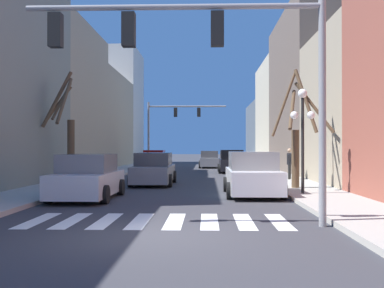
{
  "coord_description": "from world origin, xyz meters",
  "views": [
    {
      "loc": [
        1.27,
        -9.72,
        1.91
      ],
      "look_at": [
        0.14,
        25.71,
        2.19
      ],
      "focal_mm": 42.0,
      "sensor_mm": 36.0,
      "label": 1
    }
  ],
  "objects_px": {
    "car_driving_away_lane": "(155,161)",
    "car_parked_right_far": "(252,175)",
    "street_tree_left_near": "(298,136)",
    "traffic_signal_far": "(171,120)",
    "pedestrian_waiting_at_curb": "(289,161)",
    "car_at_intersection": "(231,162)",
    "traffic_signal_near": "(207,50)",
    "street_lamp_right_corner": "(303,119)",
    "car_parked_left_mid": "(154,170)",
    "car_driving_toward_lane": "(88,178)",
    "street_tree_right_near": "(67,132)",
    "car_parked_right_mid": "(209,160)"
  },
  "relations": [
    {
      "from": "car_at_intersection",
      "to": "pedestrian_waiting_at_curb",
      "type": "height_order",
      "value": "pedestrian_waiting_at_curb"
    },
    {
      "from": "traffic_signal_near",
      "to": "car_parked_right_far",
      "type": "relative_size",
      "value": 1.56
    },
    {
      "from": "traffic_signal_near",
      "to": "street_tree_left_near",
      "type": "height_order",
      "value": "traffic_signal_near"
    },
    {
      "from": "car_parked_right_far",
      "to": "car_at_intersection",
      "type": "xyz_separation_m",
      "value": [
        0.07,
        16.25,
        -0.01
      ]
    },
    {
      "from": "car_parked_right_far",
      "to": "pedestrian_waiting_at_curb",
      "type": "relative_size",
      "value": 2.76
    },
    {
      "from": "car_parked_left_mid",
      "to": "pedestrian_waiting_at_curb",
      "type": "height_order",
      "value": "pedestrian_waiting_at_curb"
    },
    {
      "from": "traffic_signal_far",
      "to": "car_at_intersection",
      "type": "distance_m",
      "value": 9.53
    },
    {
      "from": "car_parked_right_far",
      "to": "car_parked_left_mid",
      "type": "height_order",
      "value": "car_parked_right_far"
    },
    {
      "from": "traffic_signal_far",
      "to": "car_parked_right_far",
      "type": "height_order",
      "value": "traffic_signal_far"
    },
    {
      "from": "traffic_signal_far",
      "to": "pedestrian_waiting_at_curb",
      "type": "relative_size",
      "value": 4.24
    },
    {
      "from": "traffic_signal_near",
      "to": "traffic_signal_far",
      "type": "distance_m",
      "value": 30.61
    },
    {
      "from": "car_driving_away_lane",
      "to": "street_tree_left_near",
      "type": "xyz_separation_m",
      "value": [
        8.43,
        -18.79,
        1.65
      ]
    },
    {
      "from": "car_at_intersection",
      "to": "pedestrian_waiting_at_curb",
      "type": "bearing_deg",
      "value": -163.35
    },
    {
      "from": "traffic_signal_far",
      "to": "street_lamp_right_corner",
      "type": "xyz_separation_m",
      "value": [
        6.95,
        -23.96,
        -1.46
      ]
    },
    {
      "from": "street_lamp_right_corner",
      "to": "car_parked_right_far",
      "type": "bearing_deg",
      "value": 162.98
    },
    {
      "from": "car_at_intersection",
      "to": "street_tree_right_near",
      "type": "distance_m",
      "value": 14.97
    },
    {
      "from": "pedestrian_waiting_at_curb",
      "to": "street_tree_left_near",
      "type": "bearing_deg",
      "value": -167.51
    },
    {
      "from": "street_lamp_right_corner",
      "to": "car_driving_toward_lane",
      "type": "distance_m",
      "value": 8.48
    },
    {
      "from": "car_parked_left_mid",
      "to": "car_parked_right_mid",
      "type": "height_order",
      "value": "car_parked_left_mid"
    },
    {
      "from": "traffic_signal_far",
      "to": "car_at_intersection",
      "type": "height_order",
      "value": "traffic_signal_far"
    },
    {
      "from": "car_parked_right_far",
      "to": "pedestrian_waiting_at_curb",
      "type": "bearing_deg",
      "value": -21.32
    },
    {
      "from": "street_tree_left_near",
      "to": "car_parked_left_mid",
      "type": "bearing_deg",
      "value": 153.11
    },
    {
      "from": "car_parked_right_far",
      "to": "street_tree_right_near",
      "type": "relative_size",
      "value": 0.84
    },
    {
      "from": "street_tree_left_near",
      "to": "car_parked_right_mid",
      "type": "bearing_deg",
      "value": 99.09
    },
    {
      "from": "traffic_signal_far",
      "to": "car_parked_right_mid",
      "type": "bearing_deg",
      "value": 20.16
    },
    {
      "from": "street_lamp_right_corner",
      "to": "car_driving_away_lane",
      "type": "distance_m",
      "value": 22.65
    },
    {
      "from": "car_parked_left_mid",
      "to": "street_tree_left_near",
      "type": "distance_m",
      "value": 7.68
    },
    {
      "from": "traffic_signal_near",
      "to": "car_driving_toward_lane",
      "type": "xyz_separation_m",
      "value": [
        -4.41,
        5.54,
        -3.53
      ]
    },
    {
      "from": "car_driving_away_lane",
      "to": "car_driving_toward_lane",
      "type": "bearing_deg",
      "value": -179.86
    },
    {
      "from": "car_driving_away_lane",
      "to": "street_tree_left_near",
      "type": "relative_size",
      "value": 0.85
    },
    {
      "from": "car_driving_toward_lane",
      "to": "traffic_signal_far",
      "type": "bearing_deg",
      "value": -2.71
    },
    {
      "from": "pedestrian_waiting_at_curb",
      "to": "street_tree_left_near",
      "type": "distance_m",
      "value": 5.7
    },
    {
      "from": "traffic_signal_far",
      "to": "car_driving_toward_lane",
      "type": "xyz_separation_m",
      "value": [
        -1.18,
        -24.9,
        -3.7
      ]
    },
    {
      "from": "car_at_intersection",
      "to": "pedestrian_waiting_at_curb",
      "type": "distance_m",
      "value": 9.5
    },
    {
      "from": "car_at_intersection",
      "to": "traffic_signal_near",
      "type": "bearing_deg",
      "value": 175.31
    },
    {
      "from": "car_parked_left_mid",
      "to": "car_at_intersection",
      "type": "distance_m",
      "value": 12.13
    },
    {
      "from": "traffic_signal_near",
      "to": "street_lamp_right_corner",
      "type": "xyz_separation_m",
      "value": [
        3.72,
        6.48,
        -1.29
      ]
    },
    {
      "from": "street_lamp_right_corner",
      "to": "car_parked_left_mid",
      "type": "distance_m",
      "value": 8.82
    },
    {
      "from": "car_driving_away_lane",
      "to": "car_parked_right_far",
      "type": "distance_m",
      "value": 21.38
    },
    {
      "from": "car_parked_left_mid",
      "to": "car_at_intersection",
      "type": "relative_size",
      "value": 1.1
    },
    {
      "from": "car_driving_away_lane",
      "to": "car_parked_right_far",
      "type": "relative_size",
      "value": 0.93
    },
    {
      "from": "traffic_signal_near",
      "to": "street_lamp_right_corner",
      "type": "height_order",
      "value": "traffic_signal_near"
    },
    {
      "from": "traffic_signal_far",
      "to": "car_parked_right_far",
      "type": "distance_m",
      "value": 24.2
    },
    {
      "from": "car_parked_left_mid",
      "to": "street_tree_left_near",
      "type": "bearing_deg",
      "value": 63.11
    },
    {
      "from": "traffic_signal_near",
      "to": "car_parked_right_mid",
      "type": "height_order",
      "value": "traffic_signal_near"
    },
    {
      "from": "traffic_signal_near",
      "to": "car_parked_left_mid",
      "type": "xyz_separation_m",
      "value": [
        -2.72,
        12.09,
        -3.54
      ]
    },
    {
      "from": "car_parked_right_mid",
      "to": "car_at_intersection",
      "type": "bearing_deg",
      "value": -169.06
    },
    {
      "from": "street_tree_left_near",
      "to": "traffic_signal_near",
      "type": "bearing_deg",
      "value": -114.52
    },
    {
      "from": "car_driving_away_lane",
      "to": "street_tree_right_near",
      "type": "distance_m",
      "value": 16.34
    },
    {
      "from": "street_tree_right_near",
      "to": "car_at_intersection",
      "type": "bearing_deg",
      "value": 52.81
    }
  ]
}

